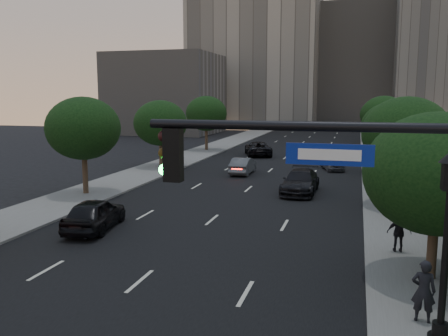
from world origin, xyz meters
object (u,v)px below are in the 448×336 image
(sedan_mid_left, at_px, (243,166))
(sedan_far_left, at_px, (258,149))
(pedestrian_c, at_px, (399,232))
(sedan_far_right, at_px, (332,163))
(sedan_near_right, at_px, (300,182))
(street_lamp, at_px, (445,263))
(sedan_near_left, at_px, (95,214))
(pedestrian_a, at_px, (424,291))
(traffic_signal_mast, at_px, (401,291))

(sedan_mid_left, xyz_separation_m, sedan_far_left, (-1.31, 12.81, 0.08))
(pedestrian_c, bearing_deg, sedan_far_right, -82.55)
(sedan_far_left, height_order, pedestrian_c, pedestrian_c)
(sedan_far_left, distance_m, sedan_near_right, 20.88)
(street_lamp, height_order, sedan_far_left, street_lamp)
(street_lamp, relative_size, sedan_near_left, 1.16)
(sedan_far_right, distance_m, pedestrian_c, 23.53)
(sedan_far_right, relative_size, pedestrian_a, 2.07)
(sedan_mid_left, distance_m, sedan_far_left, 12.88)
(traffic_signal_mast, distance_m, street_lamp, 5.01)
(traffic_signal_mast, height_order, sedan_mid_left, traffic_signal_mast)
(sedan_near_left, xyz_separation_m, pedestrian_a, (14.76, -6.44, 0.27))
(sedan_far_left, xyz_separation_m, pedestrian_a, (12.85, -38.10, 0.29))
(traffic_signal_mast, distance_m, sedan_near_right, 25.58)
(traffic_signal_mast, height_order, sedan_near_right, traffic_signal_mast)
(sedan_near_left, bearing_deg, pedestrian_c, 171.84)
(street_lamp, relative_size, sedan_near_right, 1.01)
(traffic_signal_mast, xyz_separation_m, sedan_far_left, (-11.57, 44.67, -2.87))
(traffic_signal_mast, xyz_separation_m, sedan_near_left, (-13.48, 13.01, -2.85))
(sedan_far_right, xyz_separation_m, pedestrian_a, (4.20, -29.71, 0.43))
(sedan_near_right, xyz_separation_m, pedestrian_a, (5.77, -18.45, 0.28))
(sedan_mid_left, xyz_separation_m, sedan_far_right, (7.34, 4.42, -0.06))
(sedan_far_right, distance_m, pedestrian_a, 30.01)
(traffic_signal_mast, height_order, sedan_far_left, traffic_signal_mast)
(sedan_near_right, distance_m, sedan_far_right, 11.37)
(sedan_near_left, xyz_separation_m, sedan_near_right, (8.99, 12.01, -0.01))
(sedan_near_right, bearing_deg, sedan_far_left, 111.19)
(sedan_near_right, height_order, pedestrian_c, pedestrian_c)
(street_lamp, distance_m, sedan_mid_left, 29.66)
(sedan_mid_left, height_order, pedestrian_a, pedestrian_a)
(sedan_far_left, relative_size, sedan_near_right, 1.03)
(street_lamp, relative_size, sedan_far_right, 1.43)
(street_lamp, xyz_separation_m, sedan_mid_left, (-11.72, 27.18, -1.91))
(traffic_signal_mast, bearing_deg, sedan_near_right, 100.17)
(traffic_signal_mast, xyz_separation_m, pedestrian_c, (1.11, 13.09, -2.67))
(sedan_near_left, relative_size, sedan_far_right, 1.23)
(sedan_far_left, bearing_deg, sedan_near_left, 68.60)
(pedestrian_a, distance_m, pedestrian_c, 6.53)
(pedestrian_a, height_order, pedestrian_c, pedestrian_a)
(traffic_signal_mast, relative_size, pedestrian_a, 3.71)
(traffic_signal_mast, xyz_separation_m, sedan_near_right, (-4.49, 25.02, -2.86))
(traffic_signal_mast, height_order, pedestrian_a, traffic_signal_mast)
(traffic_signal_mast, relative_size, street_lamp, 1.25)
(traffic_signal_mast, relative_size, sedan_far_right, 1.79)
(street_lamp, bearing_deg, sedan_far_left, 108.04)
(sedan_far_left, bearing_deg, sedan_mid_left, 77.90)
(sedan_far_right, height_order, pedestrian_a, pedestrian_a)
(sedan_far_left, bearing_deg, pedestrian_c, 93.93)
(street_lamp, height_order, sedan_mid_left, street_lamp)
(sedan_mid_left, xyz_separation_m, pedestrian_a, (11.54, -25.28, 0.37))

